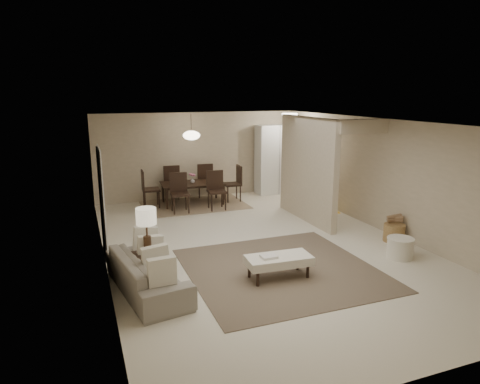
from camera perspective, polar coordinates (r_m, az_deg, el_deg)
name	(u,v)px	position (r m, az deg, el deg)	size (l,w,h in m)	color
floor	(258,245)	(8.85, 2.46, -7.06)	(9.00, 9.00, 0.00)	beige
ceiling	(260,122)	(8.33, 2.63, 9.31)	(9.00, 9.00, 0.00)	white
back_wall	(198,155)	(12.69, -5.56, 4.90)	(6.00, 6.00, 0.00)	tan
left_wall	(101,198)	(7.84, -18.03, -0.83)	(9.00, 9.00, 0.00)	tan
right_wall	(382,175)	(10.05, 18.46, 2.12)	(9.00, 9.00, 0.00)	tan
partition	(307,170)	(10.39, 8.95, 2.98)	(0.15, 2.50, 2.50)	tan
doorway	(102,203)	(8.47, -17.95, -1.40)	(0.04, 0.90, 2.04)	black
pantry_cabinet	(276,159)	(13.21, 4.77, 4.36)	(1.20, 0.55, 2.10)	silver
flush_light	(290,114)	(12.20, 6.64, 10.26)	(0.44, 0.44, 0.05)	white
living_rug	(281,269)	(7.71, 5.50, -10.22)	(3.20, 3.20, 0.01)	brown
sofa	(147,273)	(6.95, -12.25, -10.55)	(0.79, 2.03, 0.59)	gray
ottoman_bench	(279,261)	(7.26, 5.18, -9.10)	(1.12, 0.56, 0.39)	#ECE6CD
side_table	(149,270)	(7.13, -12.06, -10.14)	(0.49, 0.49, 0.54)	black
table_lamp	(146,220)	(6.84, -12.39, -3.71)	(0.32, 0.32, 0.76)	#472F1E
round_pouf	(400,248)	(8.67, 20.56, -7.00)	(0.50, 0.50, 0.39)	#ECE6CD
wicker_basket	(394,233)	(9.56, 19.85, -5.13)	(0.44, 0.44, 0.37)	brown
dining_rug	(193,204)	(12.07, -6.26, -1.57)	(2.80, 2.10, 0.01)	#887254
dining_table	(193,194)	(12.00, -6.29, -0.20)	(1.72, 0.96, 0.60)	black
dining_chairs	(193,186)	(11.95, -6.32, 0.78)	(2.77, 2.07, 1.03)	black
vase	(193,181)	(11.92, -6.34, 1.52)	(0.13, 0.13, 0.13)	silver
yellow_mat	(322,211)	(11.46, 10.93, -2.54)	(0.82, 0.50, 0.01)	yellow
pendant_light	(191,135)	(11.73, -6.49, 7.51)	(0.46, 0.46, 0.71)	#472F1E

